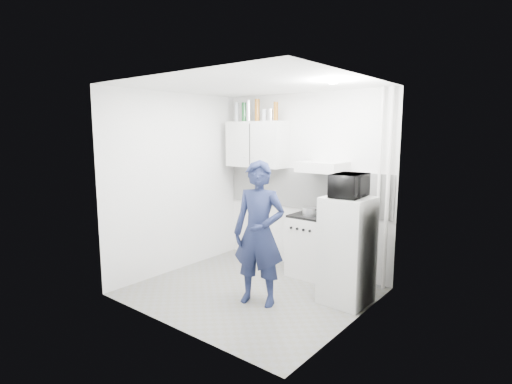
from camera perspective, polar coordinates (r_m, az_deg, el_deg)
The scene contains 24 objects.
floor at distance 5.32m, azimuth -0.80°, elevation -13.99°, with size 2.80×2.80×0.00m, color slate.
ceiling at distance 4.94m, azimuth -0.86°, elevation 15.09°, with size 2.80×2.80×0.00m, color white.
wall_back at distance 5.97m, azimuth 6.83°, elevation 1.40°, with size 2.80×2.80×0.00m, color silver.
wall_left at distance 5.95m, azimuth -11.29°, elevation 1.27°, with size 2.60×2.60×0.00m, color silver.
wall_right at distance 4.22m, azimuth 13.98°, elevation -1.77°, with size 2.60×2.60×0.00m, color silver.
person at distance 4.72m, azimuth 0.43°, elevation -5.92°, with size 0.63×0.41×1.72m, color #171E3C.
stove at distance 5.79m, azimuth 7.76°, elevation -7.66°, with size 0.53×0.53×0.85m, color silver.
fridge at distance 4.92m, azimuth 12.87°, elevation -8.12°, with size 0.53×0.53×1.29m, color silver.
stove_top at distance 5.69m, azimuth 7.85°, elevation -3.37°, with size 0.51×0.51×0.03m, color black.
saucepan at distance 5.64m, azimuth 7.64°, elevation -2.75°, with size 0.19×0.19×0.11m, color silver.
microwave at distance 4.76m, azimuth 13.19°, elevation 0.92°, with size 0.34×0.50×0.27m, color black.
bottle_a at distance 6.49m, azimuth -2.76°, elevation 11.32°, with size 0.07×0.07×0.30m, color #B2B7BC.
bottle_b at distance 6.39m, azimuth -1.69°, elevation 11.35°, with size 0.08×0.08×0.30m, color #144C1E.
bottle_c at distance 6.33m, azimuth -1.06°, elevation 11.52°, with size 0.08×0.08×0.33m, color silver.
bottle_d at distance 6.22m, azimuth 0.18°, elevation 11.61°, with size 0.08×0.08×0.34m, color brown.
canister_a at distance 6.13m, azimuth 1.20°, elevation 10.91°, with size 0.07×0.07×0.18m, color #B2B7BC.
canister_b at distance 6.06m, azimuth 2.08°, elevation 10.94°, with size 0.09×0.09×0.18m, color silver.
bottle_e at distance 6.01m, azimuth 2.84°, elevation 11.43°, with size 0.07×0.07×0.28m, color brown.
upper_cabinet at distance 6.22m, azimuth 0.14°, elevation 6.83°, with size 1.00×0.35×0.70m, color silver.
range_hood at distance 5.50m, azimuth 9.48°, elevation 3.56°, with size 0.60×0.50×0.14m, color silver.
backsplash at distance 5.97m, azimuth 6.74°, elevation 0.44°, with size 2.74×0.03×0.60m, color white.
pipe_a at distance 5.33m, azimuth 18.30°, elevation 0.17°, with size 0.05×0.05×2.60m, color silver.
pipe_b at distance 5.37m, azimuth 17.11°, elevation 0.28°, with size 0.04×0.04×2.60m, color silver.
ceiling_spot_fixture at distance 4.55m, azimuth 10.94°, elevation 15.12°, with size 0.10×0.10×0.02m, color white.
Camera 1 is at (3.13, -3.78, 2.04)m, focal length 28.00 mm.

